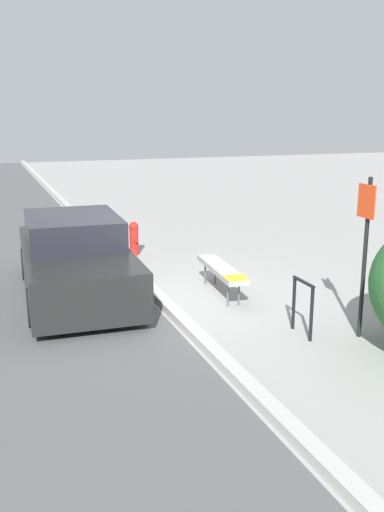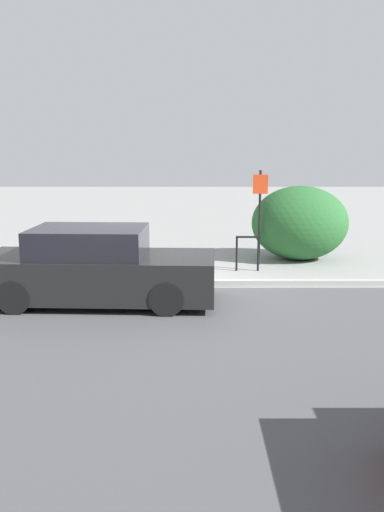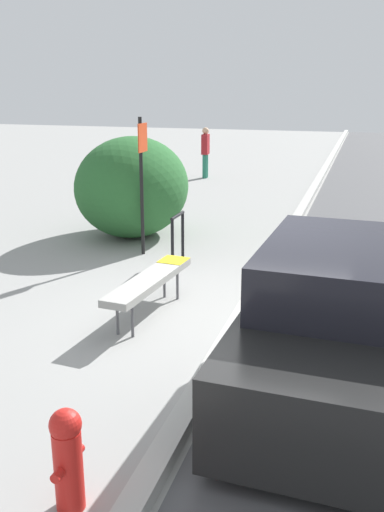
# 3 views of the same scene
# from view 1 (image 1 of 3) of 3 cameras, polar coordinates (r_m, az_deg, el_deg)

# --- Properties ---
(ground_plane) EXTENTS (60.00, 60.00, 0.00)m
(ground_plane) POSITION_cam_1_polar(r_m,az_deg,el_deg) (9.81, -3.26, -4.56)
(ground_plane) COLOR gray
(curb) EXTENTS (60.00, 0.20, 0.13)m
(curb) POSITION_cam_1_polar(r_m,az_deg,el_deg) (9.79, -3.26, -4.20)
(curb) COLOR #A8A8A3
(curb) RESTS_ON ground_plane
(bench) EXTENTS (1.89, 0.52, 0.52)m
(bench) POSITION_cam_1_polar(r_m,az_deg,el_deg) (10.05, 2.96, -1.36)
(bench) COLOR #515156
(bench) RESTS_ON ground_plane
(bike_rack) EXTENTS (0.55, 0.06, 0.83)m
(bike_rack) POSITION_cam_1_polar(r_m,az_deg,el_deg) (8.37, 11.01, -4.52)
(bike_rack) COLOR black
(bike_rack) RESTS_ON ground_plane
(sign_post) EXTENTS (0.36, 0.08, 2.30)m
(sign_post) POSITION_cam_1_polar(r_m,az_deg,el_deg) (8.26, 16.92, 1.24)
(sign_post) COLOR black
(sign_post) RESTS_ON ground_plane
(fire_hydrant) EXTENTS (0.36, 0.22, 0.77)m
(fire_hydrant) POSITION_cam_1_polar(r_m,az_deg,el_deg) (12.94, -5.83, 1.86)
(fire_hydrant) COLOR red
(fire_hydrant) RESTS_ON ground_plane
(parked_car_near) EXTENTS (4.33, 1.91, 1.40)m
(parked_car_near) POSITION_cam_1_polar(r_m,az_deg,el_deg) (10.20, -11.61, -0.34)
(parked_car_near) COLOR black
(parked_car_near) RESTS_ON ground_plane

